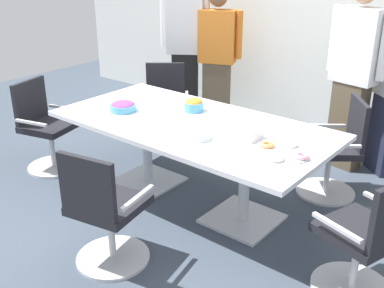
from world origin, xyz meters
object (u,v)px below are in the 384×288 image
at_px(office_chair_0, 366,243).
at_px(person_standing_0, 185,45).
at_px(office_chair_2, 165,110).
at_px(office_chair_4, 105,215).
at_px(snack_bowl_candy_mix, 123,106).
at_px(snack_bowl_chips_orange, 194,105).
at_px(plate_stack, 198,136).
at_px(conference_table, 192,136).
at_px(napkin_pile, 248,133).
at_px(office_chair_1, 336,153).
at_px(person_standing_1, 217,57).
at_px(donut_platter, 284,152).
at_px(person_standing_2, 354,72).
at_px(office_chair_3, 46,130).

distance_m(office_chair_0, person_standing_0, 3.63).
relative_size(office_chair_2, office_chair_4, 1.00).
bearing_deg(snack_bowl_candy_mix, snack_bowl_chips_orange, 39.33).
xyz_separation_m(person_standing_0, plate_stack, (1.68, -1.85, -0.21)).
bearing_deg(conference_table, office_chair_4, -84.18).
distance_m(office_chair_4, napkin_pile, 1.25).
bearing_deg(plate_stack, office_chair_1, 60.63).
xyz_separation_m(conference_table, office_chair_4, (0.11, -1.10, -0.22)).
bearing_deg(person_standing_1, snack_bowl_candy_mix, 77.76).
bearing_deg(snack_bowl_candy_mix, person_standing_1, 100.42).
height_order(office_chair_0, snack_bowl_chips_orange, office_chair_0).
xyz_separation_m(office_chair_0, napkin_pile, (-1.09, 0.28, 0.39)).
bearing_deg(donut_platter, person_standing_1, 136.66).
bearing_deg(person_standing_2, napkin_pile, 92.66).
relative_size(office_chair_2, person_standing_2, 0.48).
height_order(person_standing_2, donut_platter, person_standing_2).
distance_m(office_chair_1, person_standing_2, 0.89).
xyz_separation_m(office_chair_2, snack_bowl_chips_orange, (0.91, -0.61, 0.40)).
distance_m(office_chair_0, office_chair_2, 2.96).
bearing_deg(donut_platter, office_chair_1, 89.81).
height_order(office_chair_4, plate_stack, office_chair_4).
bearing_deg(person_standing_0, office_chair_4, 85.36).
relative_size(conference_table, office_chair_4, 2.64).
distance_m(donut_platter, napkin_pile, 0.38).
bearing_deg(office_chair_4, person_standing_1, 100.16).
xyz_separation_m(person_standing_2, plate_stack, (-0.49, -1.82, -0.22)).
relative_size(office_chair_0, person_standing_0, 0.49).
distance_m(donut_platter, plate_stack, 0.68).
xyz_separation_m(conference_table, office_chair_0, (1.65, -0.28, -0.22)).
relative_size(person_standing_0, person_standing_1, 1.11).
relative_size(office_chair_4, snack_bowl_chips_orange, 5.17).
height_order(office_chair_0, snack_bowl_candy_mix, office_chair_0).
bearing_deg(snack_bowl_chips_orange, office_chair_1, 31.52).
distance_m(snack_bowl_chips_orange, donut_platter, 1.15).
height_order(person_standing_2, napkin_pile, person_standing_2).
height_order(office_chair_2, donut_platter, office_chair_2).
xyz_separation_m(person_standing_1, person_standing_2, (1.79, -0.18, 0.12)).
bearing_deg(office_chair_4, conference_table, 84.24).
distance_m(office_chair_3, person_standing_2, 3.12).
distance_m(office_chair_0, donut_platter, 0.83).
distance_m(office_chair_1, snack_bowl_candy_mix, 1.97).
height_order(office_chair_0, donut_platter, office_chair_0).
relative_size(office_chair_1, person_standing_2, 0.48).
bearing_deg(person_standing_0, donut_platter, 110.10).
xyz_separation_m(person_standing_0, donut_platter, (2.33, -1.68, -0.22)).
xyz_separation_m(office_chair_0, office_chair_1, (-0.72, 1.20, 0.00)).
bearing_deg(napkin_pile, person_standing_2, 82.59).
height_order(office_chair_4, person_standing_0, person_standing_0).
height_order(office_chair_4, snack_bowl_chips_orange, office_chair_4).
distance_m(office_chair_0, snack_bowl_candy_mix, 2.36).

